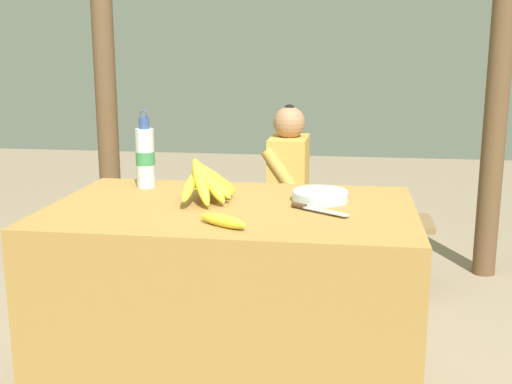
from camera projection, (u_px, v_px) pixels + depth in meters
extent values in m
cube|color=olive|center=(233.00, 314.00, 2.29)|extent=(1.25, 0.80, 0.80)
sphere|color=#4C381E|center=(195.00, 181.00, 2.27)|extent=(0.05, 0.05, 0.05)
ellipsoid|color=yellow|center=(190.00, 186.00, 2.20)|extent=(0.04, 0.20, 0.10)
ellipsoid|color=yellow|center=(201.00, 182.00, 2.20)|extent=(0.13, 0.19, 0.16)
ellipsoid|color=yellow|center=(209.00, 181.00, 2.22)|extent=(0.17, 0.15, 0.16)
ellipsoid|color=yellow|center=(212.00, 182.00, 2.24)|extent=(0.17, 0.09, 0.13)
ellipsoid|color=yellow|center=(213.00, 182.00, 2.26)|extent=(0.16, 0.04, 0.12)
ellipsoid|color=yellow|center=(214.00, 178.00, 2.29)|extent=(0.17, 0.10, 0.14)
ellipsoid|color=yellow|center=(213.00, 178.00, 2.31)|extent=(0.17, 0.15, 0.14)
ellipsoid|color=yellow|center=(207.00, 177.00, 2.33)|extent=(0.10, 0.16, 0.13)
ellipsoid|color=yellow|center=(198.00, 175.00, 2.35)|extent=(0.05, 0.20, 0.14)
cylinder|color=silver|center=(320.00, 196.00, 2.27)|extent=(0.20, 0.20, 0.03)
torus|color=silver|center=(320.00, 192.00, 2.27)|extent=(0.20, 0.20, 0.01)
cylinder|color=silver|center=(145.00, 158.00, 2.48)|extent=(0.07, 0.07, 0.23)
cylinder|color=#38844C|center=(145.00, 158.00, 2.48)|extent=(0.07, 0.07, 0.05)
cylinder|color=#33477F|center=(144.00, 123.00, 2.45)|extent=(0.04, 0.04, 0.04)
torus|color=#33477F|center=(144.00, 114.00, 2.44)|extent=(0.03, 0.01, 0.03)
ellipsoid|color=yellow|center=(223.00, 221.00, 1.94)|extent=(0.18, 0.13, 0.04)
cube|color=#BCBCC1|center=(326.00, 211.00, 2.09)|extent=(0.16, 0.12, 0.00)
cylinder|color=#472D19|center=(299.00, 206.00, 2.16)|extent=(0.06, 0.05, 0.02)
cube|color=brown|center=(285.00, 218.00, 3.58)|extent=(1.60, 0.32, 0.04)
cube|color=brown|center=(159.00, 255.00, 3.61)|extent=(0.06, 0.06, 0.39)
cube|color=brown|center=(413.00, 267.00, 3.41)|extent=(0.06, 0.06, 0.39)
cube|color=brown|center=(170.00, 243.00, 3.84)|extent=(0.06, 0.06, 0.39)
cube|color=brown|center=(410.00, 253.00, 3.64)|extent=(0.06, 0.06, 0.39)
cylinder|color=#232328|center=(240.00, 256.00, 3.54)|extent=(0.09, 0.09, 0.42)
cylinder|color=#232328|center=(262.00, 218.00, 3.47)|extent=(0.30, 0.09, 0.09)
cylinder|color=#232328|center=(246.00, 246.00, 3.72)|extent=(0.09, 0.09, 0.42)
cylinder|color=#232328|center=(266.00, 210.00, 3.65)|extent=(0.30, 0.09, 0.09)
cube|color=gold|center=(289.00, 177.00, 3.50)|extent=(0.20, 0.34, 0.44)
cylinder|color=gold|center=(280.00, 171.00, 3.33)|extent=(0.20, 0.07, 0.25)
cylinder|color=gold|center=(287.00, 161.00, 3.64)|extent=(0.20, 0.07, 0.25)
sphere|color=#9E704C|center=(289.00, 123.00, 3.43)|extent=(0.17, 0.17, 0.17)
sphere|color=black|center=(289.00, 110.00, 3.42)|extent=(0.07, 0.07, 0.07)
sphere|color=#4C381E|center=(208.00, 202.00, 3.63)|extent=(0.05, 0.05, 0.05)
ellipsoid|color=olive|center=(207.00, 205.00, 3.57)|extent=(0.05, 0.16, 0.08)
ellipsoid|color=olive|center=(218.00, 203.00, 3.59)|extent=(0.19, 0.11, 0.12)
ellipsoid|color=olive|center=(219.00, 201.00, 3.65)|extent=(0.17, 0.11, 0.12)
ellipsoid|color=olive|center=(213.00, 200.00, 3.68)|extent=(0.09, 0.16, 0.11)
cylinder|color=brown|center=(104.00, 55.00, 3.94)|extent=(0.13, 0.13, 2.59)
cylinder|color=brown|center=(501.00, 55.00, 3.60)|extent=(0.13, 0.13, 2.59)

